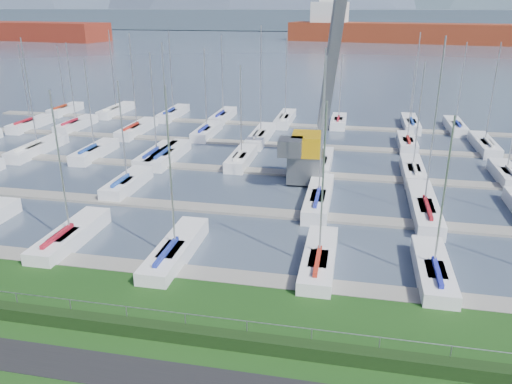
# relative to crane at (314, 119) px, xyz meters

# --- Properties ---
(path) EXTENTS (160.00, 2.00, 0.04)m
(path) POSITION_rel_crane_xyz_m (-2.61, -28.23, -5.32)
(path) COLOR black
(path) RESTS_ON grass
(water) EXTENTS (800.00, 540.00, 0.20)m
(water) POSITION_rel_crane_xyz_m (-2.61, 234.77, -5.73)
(water) COLOR #434F62
(hedge) EXTENTS (80.00, 0.70, 0.70)m
(hedge) POSITION_rel_crane_xyz_m (-2.61, -25.63, -4.98)
(hedge) COLOR black
(hedge) RESTS_ON grass
(fence) EXTENTS (80.00, 0.04, 0.04)m
(fence) POSITION_rel_crane_xyz_m (-2.61, -25.23, -4.13)
(fence) COLOR gray
(fence) RESTS_ON grass
(foothill) EXTENTS (900.00, 80.00, 12.00)m
(foothill) POSITION_rel_crane_xyz_m (-2.61, 304.77, 0.67)
(foothill) COLOR #41505F
(foothill) RESTS_ON water
(docks) EXTENTS (90.00, 41.60, 0.25)m
(docks) POSITION_rel_crane_xyz_m (-2.61, 0.77, -5.55)
(docks) COLOR gray
(docks) RESTS_ON water
(crane) EXTENTS (5.76, 13.23, 22.35)m
(crane) POSITION_rel_crane_xyz_m (0.00, 0.00, 0.00)
(crane) COLOR slate
(crane) RESTS_ON water
(cargo_ship_west) EXTENTS (88.58, 32.30, 21.50)m
(cargo_ship_west) POSITION_rel_crane_xyz_m (-153.17, 168.41, -1.66)
(cargo_ship_west) COLOR maroon
(cargo_ship_west) RESTS_ON water
(cargo_ship_mid) EXTENTS (111.02, 37.66, 21.50)m
(cargo_ship_mid) POSITION_rel_crane_xyz_m (22.46, 185.62, -1.87)
(cargo_ship_mid) COLOR maroon
(cargo_ship_mid) RESTS_ON water
(sailboat_fleet) EXTENTS (75.39, 49.54, 13.46)m
(sailboat_fleet) POSITION_rel_crane_xyz_m (-4.88, 3.80, 0.08)
(sailboat_fleet) COLOR navy
(sailboat_fleet) RESTS_ON water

